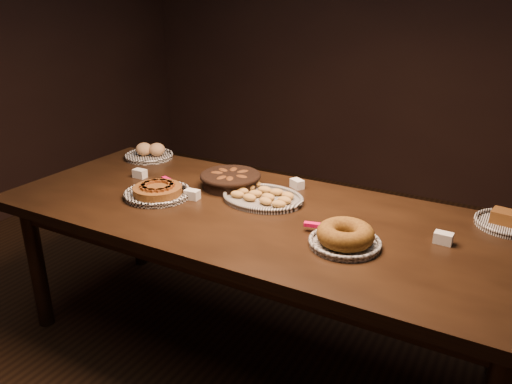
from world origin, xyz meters
The scene contains 9 objects.
ground centered at (0.00, 0.00, 0.00)m, with size 5.00×5.00×0.00m, color black.
buffet_table centered at (0.00, 0.00, 0.68)m, with size 2.40×1.00×0.75m.
apple_tart_plate centered at (-0.49, -0.07, 0.77)m, with size 0.33×0.33×0.06m.
madeleine_platter centered at (-0.02, 0.13, 0.77)m, with size 0.39×0.32×0.05m.
bundt_cake_plate centered at (0.47, -0.12, 0.79)m, with size 0.34×0.28×0.09m.
croissant_basket centered at (-0.25, 0.21, 0.79)m, with size 0.35×0.35×0.08m.
bread_roll_plate centered at (-0.94, 0.39, 0.78)m, with size 0.29×0.29×0.09m.
loaf_plate centered at (1.02, 0.38, 0.77)m, with size 0.28×0.28×0.06m.
tent_cards centered at (0.05, 0.09, 0.77)m, with size 1.63×0.46×0.04m.
Camera 1 is at (1.02, -1.80, 1.65)m, focal length 35.00 mm.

